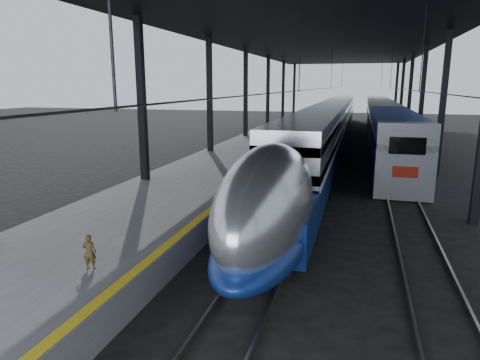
% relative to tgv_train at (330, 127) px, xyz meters
% --- Properties ---
extents(ground, '(160.00, 160.00, 0.00)m').
position_rel_tgv_train_xyz_m(ground, '(-2.00, -26.07, -1.90)').
color(ground, black).
rests_on(ground, ground).
extents(platform, '(6.00, 80.00, 1.00)m').
position_rel_tgv_train_xyz_m(platform, '(-5.50, -6.07, -1.40)').
color(platform, '#4C4C4F').
rests_on(platform, ground).
extents(yellow_strip, '(0.30, 80.00, 0.01)m').
position_rel_tgv_train_xyz_m(yellow_strip, '(-2.70, -6.07, -0.89)').
color(yellow_strip, gold).
rests_on(yellow_strip, platform).
extents(rails, '(6.52, 80.00, 0.16)m').
position_rel_tgv_train_xyz_m(rails, '(2.50, -6.07, -1.82)').
color(rails, slate).
rests_on(rails, ground).
extents(canopy, '(18.00, 75.00, 9.47)m').
position_rel_tgv_train_xyz_m(canopy, '(-0.10, -6.07, 7.22)').
color(canopy, black).
rests_on(canopy, ground).
extents(tgv_train, '(2.83, 65.20, 4.06)m').
position_rel_tgv_train_xyz_m(tgv_train, '(0.00, 0.00, 0.00)').
color(tgv_train, silver).
rests_on(tgv_train, ground).
extents(second_train, '(2.85, 56.05, 3.93)m').
position_rel_tgv_train_xyz_m(second_train, '(5.00, 8.92, 0.09)').
color(second_train, navy).
rests_on(second_train, ground).
extents(child, '(0.39, 0.31, 0.96)m').
position_rel_tgv_train_xyz_m(child, '(-3.92, -31.43, -0.42)').
color(child, '#433016').
rests_on(child, platform).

